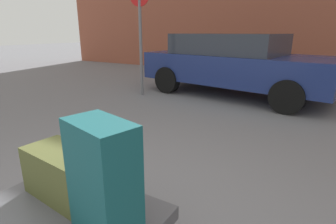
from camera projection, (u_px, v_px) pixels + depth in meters
luggage_cart at (77, 215)px, 1.81m from camera, size 1.19×0.71×0.34m
suitcase_teal_front_right at (103, 180)px, 1.47m from camera, size 0.46×0.33×0.68m
duffel_bag_olive_stacked_top at (64, 173)px, 1.87m from camera, size 0.59×0.36×0.34m
parked_car at (235, 63)px, 6.29m from camera, size 4.51×2.38×1.42m
no_parking_sign at (140, 28)px, 6.05m from camera, size 0.50×0.07×2.49m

